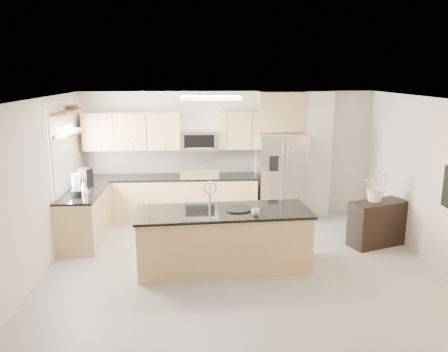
{
  "coord_description": "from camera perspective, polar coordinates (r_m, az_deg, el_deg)",
  "views": [
    {
      "loc": [
        -0.62,
        -5.72,
        2.97
      ],
      "look_at": [
        -0.2,
        1.3,
        1.3
      ],
      "focal_mm": 35.0,
      "sensor_mm": 36.0,
      "label": 1
    }
  ],
  "objects": [
    {
      "name": "floor",
      "position": [
        6.47,
        2.54,
        -13.95
      ],
      "size": [
        6.5,
        6.5,
        0.0
      ],
      "primitive_type": "plane",
      "color": "#A09E98",
      "rests_on": "ground"
    },
    {
      "name": "ceiling",
      "position": [
        5.76,
        2.81,
        9.68
      ],
      "size": [
        6.0,
        6.5,
        0.02
      ],
      "primitive_type": "cube",
      "color": "white",
      "rests_on": "wall_back"
    },
    {
      "name": "wall_back",
      "position": [
        9.14,
        0.53,
        2.86
      ],
      "size": [
        6.0,
        0.02,
        2.6
      ],
      "primitive_type": "cube",
      "color": "beige",
      "rests_on": "floor"
    },
    {
      "name": "wall_front",
      "position": [
        3.04,
        9.52,
        -20.13
      ],
      "size": [
        6.0,
        0.02,
        2.6
      ],
      "primitive_type": "cube",
      "color": "beige",
      "rests_on": "floor"
    },
    {
      "name": "wall_left",
      "position": [
        6.41,
        -25.1,
        -3.02
      ],
      "size": [
        0.02,
        6.5,
        2.6
      ],
      "primitive_type": "cube",
      "color": "beige",
      "rests_on": "floor"
    },
    {
      "name": "back_counter",
      "position": [
        9.02,
        -7.14,
        -2.8
      ],
      "size": [
        3.55,
        0.66,
        1.44
      ],
      "color": "tan",
      "rests_on": "floor"
    },
    {
      "name": "left_counter",
      "position": [
        8.23,
        -17.77,
        -5.03
      ],
      "size": [
        0.66,
        1.5,
        0.92
      ],
      "color": "tan",
      "rests_on": "floor"
    },
    {
      "name": "range",
      "position": [
        8.99,
        -3.16,
        -2.77
      ],
      "size": [
        0.76,
        0.64,
        1.14
      ],
      "color": "black",
      "rests_on": "floor"
    },
    {
      "name": "upper_cabinets",
      "position": [
        8.9,
        -7.83,
        5.87
      ],
      "size": [
        3.5,
        0.33,
        0.75
      ],
      "color": "tan",
      "rests_on": "wall_back"
    },
    {
      "name": "microwave",
      "position": [
        8.86,
        -3.26,
        4.66
      ],
      "size": [
        0.76,
        0.4,
        0.4
      ],
      "color": "silver",
      "rests_on": "upper_cabinets"
    },
    {
      "name": "refrigerator",
      "position": [
        9.0,
        7.43,
        -0.1
      ],
      "size": [
        0.92,
        0.78,
        1.78
      ],
      "color": "silver",
      "rests_on": "floor"
    },
    {
      "name": "partition_column",
      "position": [
        9.3,
        11.86,
        2.75
      ],
      "size": [
        0.6,
        0.3,
        2.6
      ],
      "primitive_type": "cube",
      "color": "silver",
      "rests_on": "floor"
    },
    {
      "name": "window",
      "position": [
        8.03,
        -20.46,
        3.07
      ],
      "size": [
        0.04,
        1.15,
        1.65
      ],
      "color": "white",
      "rests_on": "wall_left"
    },
    {
      "name": "shelf_lower",
      "position": [
        8.05,
        -19.56,
        5.33
      ],
      "size": [
        0.3,
        1.2,
        0.04
      ],
      "primitive_type": "cube",
      "color": "#8D5E38",
      "rests_on": "wall_left"
    },
    {
      "name": "shelf_upper",
      "position": [
        8.01,
        -19.77,
        7.95
      ],
      "size": [
        0.3,
        1.2,
        0.04
      ],
      "primitive_type": "cube",
      "color": "#8D5E38",
      "rests_on": "wall_left"
    },
    {
      "name": "ceiling_fixture",
      "position": [
        7.33,
        -1.72,
        10.17
      ],
      "size": [
        1.0,
        0.5,
        0.06
      ],
      "primitive_type": "cube",
      "color": "white",
      "rests_on": "ceiling"
    },
    {
      "name": "island",
      "position": [
        6.82,
        -0.08,
        -8.19
      ],
      "size": [
        2.71,
        1.13,
        1.34
      ],
      "rotation": [
        0.0,
        0.0,
        0.06
      ],
      "color": "tan",
      "rests_on": "floor"
    },
    {
      "name": "credenza",
      "position": [
        8.14,
        19.38,
        -5.84
      ],
      "size": [
        1.08,
        0.73,
        0.8
      ],
      "primitive_type": "cube",
      "rotation": [
        0.0,
        0.0,
        0.35
      ],
      "color": "black",
      "rests_on": "floor"
    },
    {
      "name": "cup",
      "position": [
        6.47,
        4.13,
        -4.71
      ],
      "size": [
        0.14,
        0.14,
        0.09
      ],
      "primitive_type": "imported",
      "rotation": [
        0.0,
        0.0,
        -0.19
      ],
      "color": "silver",
      "rests_on": "island"
    },
    {
      "name": "platter",
      "position": [
        6.71,
        1.85,
        -4.33
      ],
      "size": [
        0.5,
        0.5,
        0.02
      ],
      "primitive_type": "cylinder",
      "rotation": [
        0.0,
        0.0,
        0.25
      ],
      "color": "black",
      "rests_on": "island"
    },
    {
      "name": "blender",
      "position": [
        7.72,
        -18.75,
        -1.38
      ],
      "size": [
        0.18,
        0.18,
        0.41
      ],
      "color": "black",
      "rests_on": "left_counter"
    },
    {
      "name": "kettle",
      "position": [
        7.99,
        -17.85,
        -1.39
      ],
      "size": [
        0.18,
        0.18,
        0.23
      ],
      "color": "silver",
      "rests_on": "left_counter"
    },
    {
      "name": "coffee_maker",
      "position": [
        8.39,
        -17.64,
        -0.26
      ],
      "size": [
        0.24,
        0.27,
        0.34
      ],
      "color": "black",
      "rests_on": "left_counter"
    },
    {
      "name": "bowl",
      "position": [
        8.36,
        -19.11,
        8.64
      ],
      "size": [
        0.38,
        0.38,
        0.09
      ],
      "primitive_type": "imported",
      "rotation": [
        0.0,
        0.0,
        -0.0
      ],
      "color": "silver",
      "rests_on": "shelf_upper"
    },
    {
      "name": "flower_vase",
      "position": [
        7.93,
        19.35,
        -0.42
      ],
      "size": [
        0.81,
        0.74,
        0.77
      ],
      "primitive_type": "imported",
      "rotation": [
        0.0,
        0.0,
        0.22
      ],
      "color": "white",
      "rests_on": "credenza"
    }
  ]
}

